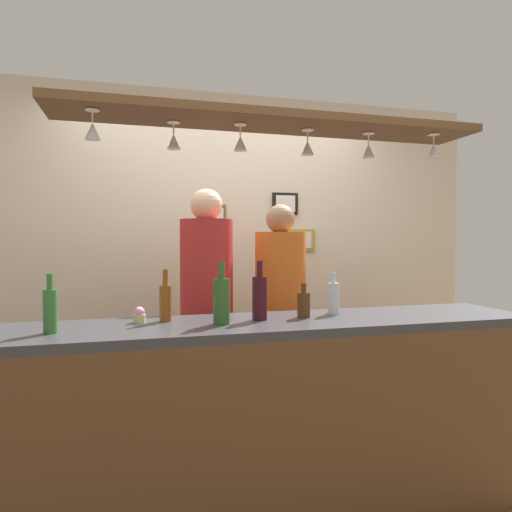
{
  "coord_description": "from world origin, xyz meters",
  "views": [
    {
      "loc": [
        -0.7,
        -2.5,
        1.42
      ],
      "look_at": [
        0.0,
        0.1,
        1.33
      ],
      "focal_mm": 31.48,
      "sensor_mm": 36.0,
      "label": 1
    }
  ],
  "objects": [
    {
      "name": "ground_plane",
      "position": [
        0.0,
        0.0,
        0.0
      ],
      "size": [
        8.0,
        8.0,
        0.0
      ],
      "primitive_type": "plane",
      "color": "brown"
    },
    {
      "name": "back_wall",
      "position": [
        0.0,
        1.1,
        1.3
      ],
      "size": [
        4.4,
        0.06,
        2.6
      ],
      "primitive_type": "cube",
      "color": "beige",
      "rests_on": "ground_plane"
    },
    {
      "name": "bar_counter",
      "position": [
        0.0,
        -0.5,
        0.69
      ],
      "size": [
        2.7,
        0.55,
        1.02
      ],
      "color": "#38383D",
      "rests_on": "ground_plane"
    },
    {
      "name": "overhead_glass_rack",
      "position": [
        0.0,
        -0.3,
        2.02
      ],
      "size": [
        2.2,
        0.36,
        0.04
      ],
      "primitive_type": "cube",
      "color": "brown"
    },
    {
      "name": "hanging_wineglass_far_left",
      "position": [
        -0.88,
        -0.36,
        1.91
      ],
      "size": [
        0.07,
        0.07,
        0.13
      ],
      "color": "silver",
      "rests_on": "overhead_glass_rack"
    },
    {
      "name": "hanging_wineglass_left",
      "position": [
        -0.51,
        -0.24,
        1.91
      ],
      "size": [
        0.07,
        0.07,
        0.13
      ],
      "color": "silver",
      "rests_on": "overhead_glass_rack"
    },
    {
      "name": "hanging_wineglass_center_left",
      "position": [
        -0.19,
        -0.29,
        1.91
      ],
      "size": [
        0.07,
        0.07,
        0.13
      ],
      "color": "silver",
      "rests_on": "overhead_glass_rack"
    },
    {
      "name": "hanging_wineglass_center",
      "position": [
        0.18,
        -0.27,
        1.91
      ],
      "size": [
        0.07,
        0.07,
        0.13
      ],
      "color": "silver",
      "rests_on": "overhead_glass_rack"
    },
    {
      "name": "hanging_wineglass_center_right",
      "position": [
        0.53,
        -0.28,
        1.91
      ],
      "size": [
        0.07,
        0.07,
        0.13
      ],
      "color": "silver",
      "rests_on": "overhead_glass_rack"
    },
    {
      "name": "hanging_wineglass_right",
      "position": [
        0.89,
        -0.36,
        1.91
      ],
      "size": [
        0.07,
        0.07,
        0.13
      ],
      "color": "silver",
      "rests_on": "overhead_glass_rack"
    },
    {
      "name": "person_middle_red_shirt",
      "position": [
        -0.26,
        0.37,
        1.06
      ],
      "size": [
        0.34,
        0.34,
        1.75
      ],
      "color": "#2D334C",
      "rests_on": "ground_plane"
    },
    {
      "name": "person_right_orange_shirt",
      "position": [
        0.24,
        0.37,
        1.0
      ],
      "size": [
        0.34,
        0.34,
        1.66
      ],
      "color": "#2D334C",
      "rests_on": "ground_plane"
    },
    {
      "name": "bottle_soda_clear",
      "position": [
        0.34,
        -0.25,
        1.11
      ],
      "size": [
        0.06,
        0.06,
        0.23
      ],
      "color": "silver",
      "rests_on": "bar_counter"
    },
    {
      "name": "bottle_champagne_green",
      "position": [
        -0.3,
        -0.39,
        1.14
      ],
      "size": [
        0.08,
        0.08,
        0.3
      ],
      "color": "#2D5623",
      "rests_on": "bar_counter"
    },
    {
      "name": "bottle_beer_amber_tall",
      "position": [
        -0.56,
        -0.23,
        1.12
      ],
      "size": [
        0.06,
        0.06,
        0.26
      ],
      "color": "brown",
      "rests_on": "bar_counter"
    },
    {
      "name": "bottle_beer_brown_stubby",
      "position": [
        0.15,
        -0.31,
        1.09
      ],
      "size": [
        0.07,
        0.07,
        0.18
      ],
      "color": "#512D14",
      "rests_on": "bar_counter"
    },
    {
      "name": "bottle_beer_green_import",
      "position": [
        -1.06,
        -0.4,
        1.12
      ],
      "size": [
        0.06,
        0.06,
        0.26
      ],
      "color": "#336B2D",
      "rests_on": "bar_counter"
    },
    {
      "name": "bottle_wine_dark_red",
      "position": [
        -0.09,
        -0.32,
        1.13
      ],
      "size": [
        0.08,
        0.08,
        0.3
      ],
      "color": "#380F19",
      "rests_on": "bar_counter"
    },
    {
      "name": "cupcake",
      "position": [
        -0.69,
        -0.24,
        1.05
      ],
      "size": [
        0.06,
        0.06,
        0.08
      ],
      "color": "beige",
      "rests_on": "bar_counter"
    },
    {
      "name": "picture_frame_lower_pair",
      "position": [
        0.63,
        1.06,
        1.42
      ],
      "size": [
        0.3,
        0.02,
        0.18
      ],
      "color": "#B29338",
      "rests_on": "back_wall"
    },
    {
      "name": "picture_frame_crest",
      "position": [
        -0.08,
        1.06,
        1.58
      ],
      "size": [
        0.18,
        0.02,
        0.26
      ],
      "color": "brown",
      "rests_on": "back_wall"
    },
    {
      "name": "picture_frame_upper_small",
      "position": [
        0.51,
        1.06,
        1.73
      ],
      "size": [
        0.22,
        0.02,
        0.18
      ],
      "color": "black",
      "rests_on": "back_wall"
    }
  ]
}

